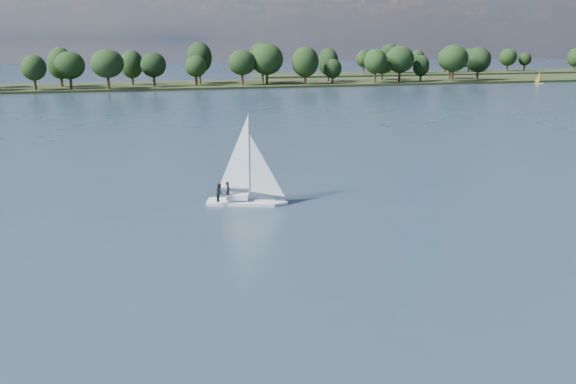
% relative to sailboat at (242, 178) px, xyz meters
% --- Properties ---
extents(ground, '(700.00, 700.00, 0.00)m').
position_rel_sailboat_xyz_m(ground, '(4.95, 57.86, -2.73)').
color(ground, '#233342').
rests_on(ground, ground).
extents(far_shore, '(660.00, 40.00, 1.50)m').
position_rel_sailboat_xyz_m(far_shore, '(4.95, 169.86, -2.73)').
color(far_shore, black).
rests_on(far_shore, ground).
extents(far_shore_back, '(220.00, 30.00, 1.40)m').
position_rel_sailboat_xyz_m(far_shore_back, '(164.95, 217.86, -2.73)').
color(far_shore_back, black).
rests_on(far_shore_back, ground).
extents(sailboat, '(7.71, 4.39, 9.79)m').
position_rel_sailboat_xyz_m(sailboat, '(0.00, 0.00, 0.00)').
color(sailboat, silver).
rests_on(sailboat, ground).
extents(dinghy_orange, '(3.09, 2.03, 4.61)m').
position_rel_sailboat_xyz_m(dinghy_orange, '(144.99, 144.02, -1.64)').
color(dinghy_orange, silver).
rests_on(dinghy_orange, ground).
extents(treeline, '(562.67, 73.48, 17.84)m').
position_rel_sailboat_xyz_m(treeline, '(6.69, 165.54, 5.37)').
color(treeline, black).
rests_on(treeline, ground).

